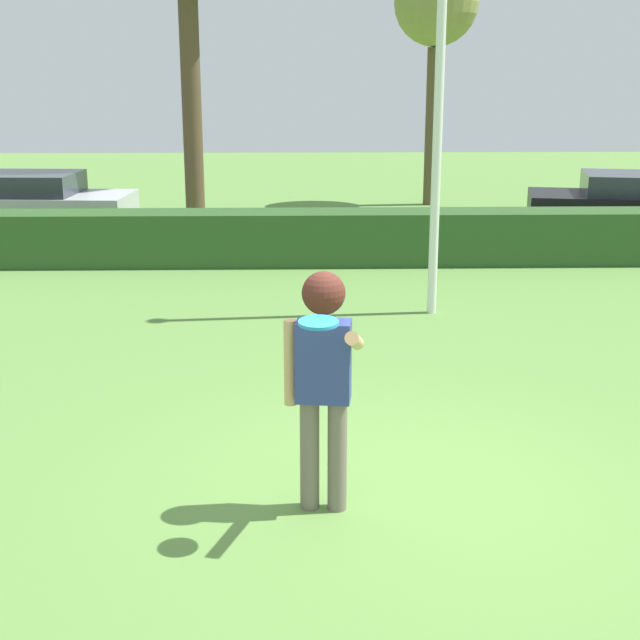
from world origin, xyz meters
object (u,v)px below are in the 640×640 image
at_px(frisbee, 319,323).
at_px(bare_elm_tree, 436,9).
at_px(person, 323,366).
at_px(parked_car_silver, 20,202).
at_px(lamppost, 440,55).

distance_m(frisbee, bare_elm_tree, 16.54).
xyz_separation_m(person, frisbee, (-0.04, -0.44, 0.44)).
bearing_deg(parked_car_silver, person, -63.86).
xyz_separation_m(person, parked_car_silver, (-5.49, 11.19, -0.41)).
bearing_deg(person, bare_elm_tree, 78.97).
bearing_deg(parked_car_silver, bare_elm_tree, 27.03).
distance_m(person, bare_elm_tree, 16.19).
bearing_deg(lamppost, person, -106.26).
relative_size(frisbee, bare_elm_tree, 0.05).
distance_m(person, frisbee, 0.62).
distance_m(frisbee, parked_car_silver, 12.88).
height_order(lamppost, parked_car_silver, lamppost).
xyz_separation_m(frisbee, parked_car_silver, (-5.45, 11.64, -0.85)).
height_order(frisbee, bare_elm_tree, bare_elm_tree).
xyz_separation_m(frisbee, lamppost, (1.64, 5.91, 1.75)).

